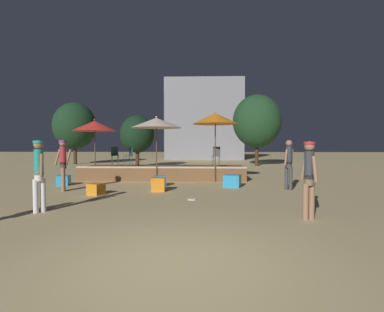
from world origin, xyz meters
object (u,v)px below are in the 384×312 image
object	(u,v)px
person_1	(39,171)
bistro_chair_0	(130,154)
cube_seat_4	(159,184)
frisbee_disc	(192,199)
cube_seat_2	(160,181)
bistro_chair_1	(115,154)
background_tree_2	(137,134)
background_tree_0	(75,126)
person_3	(63,162)
bistro_chair_2	(216,154)
background_tree_1	(257,121)
patio_umbrella_0	(156,123)
patio_umbrella_2	(215,119)
patio_umbrella_1	(95,126)
person_0	(309,175)
cube_seat_3	(64,180)
cube_seat_1	(232,181)
person_2	(289,162)
cube_seat_0	(96,189)

from	to	relation	value
person_1	bistro_chair_0	world-z (taller)	person_1
cube_seat_4	frisbee_disc	distance (m)	2.10
person_1	frisbee_disc	size ratio (longest dim) A/B	6.58
cube_seat_2	cube_seat_4	bearing A→B (deg)	-84.19
bistro_chair_1	background_tree_2	bearing A→B (deg)	67.26
cube_seat_4	background_tree_0	bearing A→B (deg)	122.97
person_3	bistro_chair_2	distance (m)	6.96
background_tree_1	background_tree_2	world-z (taller)	background_tree_1
patio_umbrella_0	patio_umbrella_2	size ratio (longest dim) A/B	0.94
patio_umbrella_1	cube_seat_2	world-z (taller)	patio_umbrella_1
patio_umbrella_0	bistro_chair_2	world-z (taller)	patio_umbrella_0
patio_umbrella_0	patio_umbrella_1	size ratio (longest dim) A/B	1.04
person_0	cube_seat_3	bearing A→B (deg)	-56.05
background_tree_2	bistro_chair_1	bearing A→B (deg)	-87.40
person_0	patio_umbrella_1	bearing A→B (deg)	-65.54
cube_seat_1	cube_seat_3	xyz separation A→B (m)	(-6.96, 0.19, -0.04)
patio_umbrella_0	background_tree_2	world-z (taller)	background_tree_2
cube_seat_1	bistro_chair_1	world-z (taller)	bistro_chair_1
frisbee_disc	cube_seat_3	bearing A→B (deg)	150.91
patio_umbrella_1	person_2	xyz separation A→B (m)	(8.17, -2.38, -1.50)
cube_seat_1	bistro_chair_0	distance (m)	5.53
cube_seat_2	person_1	world-z (taller)	person_1
cube_seat_2	bistro_chair_1	xyz separation A→B (m)	(-2.73, 2.90, 1.02)
cube_seat_1	bistro_chair_1	size ratio (longest dim) A/B	0.87
person_3	background_tree_2	distance (m)	11.12
frisbee_disc	background_tree_2	xyz separation A→B (m)	(-4.46, 12.55, 2.41)
cube_seat_4	person_2	world-z (taller)	person_2
cube_seat_3	bistro_chair_1	world-z (taller)	bistro_chair_1
person_2	cube_seat_0	bearing A→B (deg)	59.80
patio_umbrella_1	background_tree_0	xyz separation A→B (m)	(-5.90, 11.44, 0.72)
cube_seat_4	bistro_chair_2	size ratio (longest dim) A/B	0.55
cube_seat_4	background_tree_2	distance (m)	11.57
patio_umbrella_1	background_tree_2	world-z (taller)	background_tree_2
person_3	frisbee_disc	size ratio (longest dim) A/B	6.77
cube_seat_2	background_tree_1	distance (m)	13.26
cube_seat_0	background_tree_1	world-z (taller)	background_tree_1
cube_seat_1	cube_seat_3	distance (m)	6.96
cube_seat_0	background_tree_2	distance (m)	12.02
cube_seat_1	cube_seat_4	xyz separation A→B (m)	(-2.79, -1.20, 0.01)
person_0	background_tree_1	size ratio (longest dim) A/B	0.32
cube_seat_4	bistro_chair_2	distance (m)	4.56
background_tree_1	cube_seat_3	bearing A→B (deg)	-131.25
patio_umbrella_1	background_tree_1	bearing A→B (deg)	47.30
person_2	bistro_chair_1	size ratio (longest dim) A/B	2.07
cube_seat_0	background_tree_2	xyz separation A→B (m)	(-1.18, 11.75, 2.24)
bistro_chair_0	background_tree_1	distance (m)	12.13
bistro_chair_1	patio_umbrella_2	bearing A→B (deg)	-42.99
cube_seat_1	person_3	distance (m)	6.44
cube_seat_1	person_2	size ratio (longest dim) A/B	0.42
cube_seat_0	background_tree_1	distance (m)	16.06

